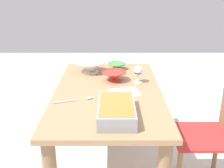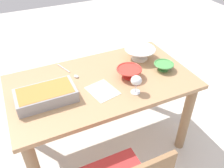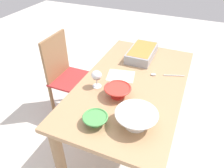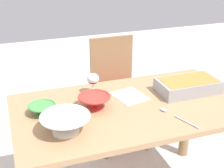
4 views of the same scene
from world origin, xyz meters
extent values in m
cube|color=tan|center=(0.00, 0.00, 0.71)|extent=(1.39, 0.78, 0.03)
cylinder|color=#93704E|center=(0.62, -0.32, 0.35)|extent=(0.08, 0.08, 0.69)
cylinder|color=#93704E|center=(0.62, 0.32, 0.35)|extent=(0.08, 0.08, 0.69)
cube|color=#B22D2D|center=(-0.18, -0.67, 0.45)|extent=(0.39, 0.42, 0.02)
cylinder|color=olive|center=(-0.01, -0.48, 0.22)|extent=(0.04, 0.04, 0.44)
cylinder|color=olive|center=(-0.01, -0.86, 0.22)|extent=(0.04, 0.04, 0.44)
cylinder|color=white|center=(0.16, -0.23, 0.73)|extent=(0.07, 0.07, 0.01)
cylinder|color=white|center=(0.16, -0.23, 0.76)|extent=(0.01, 0.01, 0.06)
ellipsoid|color=white|center=(0.16, -0.23, 0.83)|extent=(0.08, 0.08, 0.07)
ellipsoid|color=#4C0A19|center=(0.16, -0.23, 0.82)|extent=(0.07, 0.07, 0.04)
cube|color=#99999E|center=(-0.43, -0.05, 0.77)|extent=(0.40, 0.22, 0.08)
cube|color=#B27A38|center=(-0.43, -0.05, 0.80)|extent=(0.36, 0.20, 0.02)
cylinder|color=#4C994C|center=(0.51, -0.07, 0.73)|extent=(0.08, 0.08, 0.01)
cone|color=#4C994C|center=(0.51, -0.07, 0.76)|extent=(0.15, 0.15, 0.05)
torus|color=#4C994C|center=(0.51, -0.07, 0.78)|extent=(0.16, 0.16, 0.01)
cylinder|color=red|center=(0.21, -0.05, 0.73)|extent=(0.10, 0.10, 0.01)
cone|color=red|center=(0.21, -0.05, 0.77)|extent=(0.19, 0.19, 0.07)
torus|color=red|center=(0.21, -0.05, 0.80)|extent=(0.19, 0.19, 0.01)
cylinder|color=white|center=(0.42, 0.16, 0.73)|extent=(0.14, 0.14, 0.01)
cone|color=white|center=(0.42, 0.16, 0.78)|extent=(0.25, 0.25, 0.09)
torus|color=white|center=(0.42, 0.16, 0.82)|extent=(0.26, 0.26, 0.01)
cylinder|color=silver|center=(-0.22, 0.28, 0.73)|extent=(0.06, 0.16, 0.01)
ellipsoid|color=silver|center=(-0.16, 0.12, 0.73)|extent=(0.04, 0.05, 0.01)
cube|color=#B2CCB7|center=(-0.05, -0.12, 0.73)|extent=(0.22, 0.25, 0.00)
camera|label=1|loc=(-1.94, -0.03, 1.50)|focal=45.42mm
camera|label=2|loc=(-0.55, -1.35, 1.78)|focal=38.12mm
camera|label=3|loc=(1.32, 0.38, 1.70)|focal=34.18mm
camera|label=4|loc=(0.67, 1.59, 1.65)|focal=52.22mm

